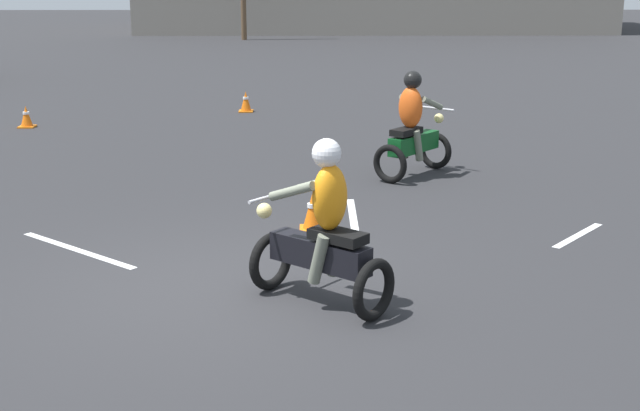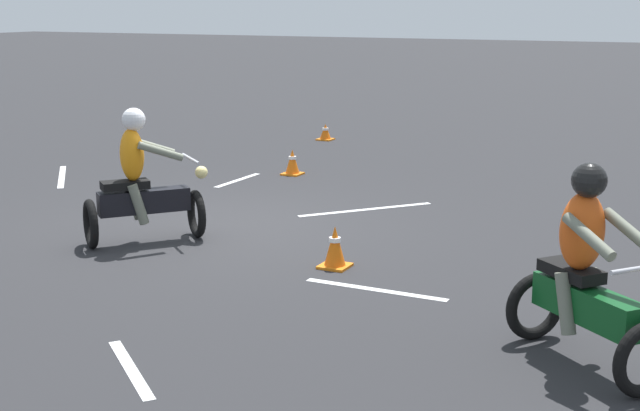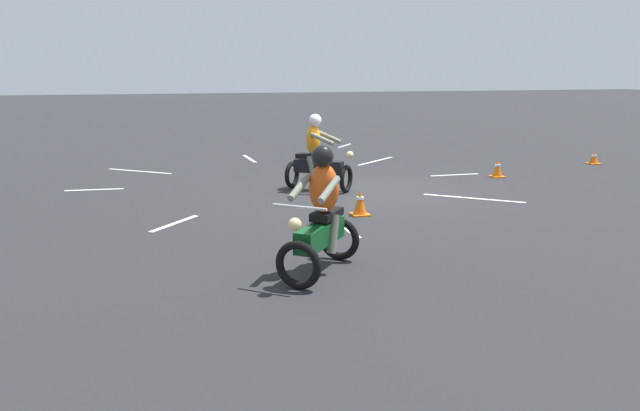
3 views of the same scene
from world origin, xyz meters
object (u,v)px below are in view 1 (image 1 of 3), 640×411
object	(u,v)px
motorcycle_rider_foreground	(323,234)
traffic_cone_far_center	(312,212)
traffic_cone_near_left	(26,117)
motorcycle_rider_background	(413,131)
traffic_cone_far_left	(246,102)

from	to	relation	value
motorcycle_rider_foreground	traffic_cone_far_center	size ratio (longest dim) A/B	3.50
motorcycle_rider_foreground	traffic_cone_near_left	size ratio (longest dim) A/B	3.76
motorcycle_rider_foreground	motorcycle_rider_background	size ratio (longest dim) A/B	1.00
motorcycle_rider_foreground	traffic_cone_far_left	bearing A→B (deg)	47.69
traffic_cone_near_left	traffic_cone_far_left	xyz separation A→B (m)	(4.36, 1.97, 0.01)
traffic_cone_far_center	motorcycle_rider_foreground	bearing A→B (deg)	-87.94
traffic_cone_near_left	traffic_cone_far_left	distance (m)	4.79
motorcycle_rider_foreground	traffic_cone_far_left	distance (m)	12.06
motorcycle_rider_foreground	traffic_cone_far_center	distance (m)	2.61
traffic_cone_near_left	traffic_cone_far_center	distance (m)	9.44
motorcycle_rider_foreground	traffic_cone_near_left	distance (m)	11.62
motorcycle_rider_foreground	traffic_cone_far_center	bearing A→B (deg)	42.27
traffic_cone_far_center	traffic_cone_near_left	bearing A→B (deg)	128.20
motorcycle_rider_foreground	traffic_cone_far_left	world-z (taller)	motorcycle_rider_foreground
motorcycle_rider_background	traffic_cone_far_center	size ratio (longest dim) A/B	3.50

